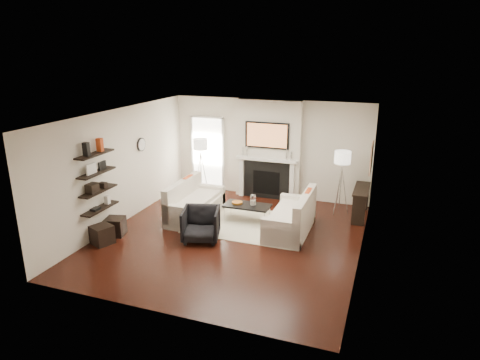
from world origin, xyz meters
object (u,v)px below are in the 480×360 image
(loveseat_left_base, at_px, (196,210))
(lamp_right_shade, at_px, (343,157))
(armchair, at_px, (201,223))
(ottoman_near, at_px, (115,226))
(loveseat_right_base, at_px, (290,223))
(coffee_table, at_px, (247,206))
(lamp_left_shade, at_px, (200,144))

(loveseat_left_base, height_order, lamp_right_shade, lamp_right_shade)
(armchair, xyz_separation_m, ottoman_near, (-1.91, -0.42, -0.20))
(loveseat_left_base, height_order, loveseat_right_base, same)
(lamp_right_shade, bearing_deg, ottoman_near, -145.96)
(loveseat_left_base, bearing_deg, lamp_right_shade, 25.18)
(coffee_table, height_order, lamp_right_shade, lamp_right_shade)
(loveseat_right_base, xyz_separation_m, lamp_right_shade, (0.90, 1.57, 1.24))
(lamp_left_shade, relative_size, ottoman_near, 1.00)
(coffee_table, relative_size, ottoman_near, 2.75)
(lamp_left_shade, bearing_deg, loveseat_left_base, -69.73)
(coffee_table, height_order, lamp_left_shade, lamp_left_shade)
(coffee_table, bearing_deg, loveseat_right_base, -13.13)
(lamp_left_shade, distance_m, ottoman_near, 3.52)
(lamp_left_shade, bearing_deg, lamp_right_shade, -2.67)
(loveseat_right_base, distance_m, armchair, 2.02)
(armchair, height_order, lamp_right_shade, lamp_right_shade)
(loveseat_left_base, height_order, ottoman_near, loveseat_left_base)
(lamp_left_shade, height_order, ottoman_near, lamp_left_shade)
(loveseat_right_base, distance_m, coffee_table, 1.16)
(loveseat_right_base, xyz_separation_m, coffee_table, (-1.11, 0.26, 0.19))
(armchair, distance_m, ottoman_near, 1.96)
(lamp_right_shade, bearing_deg, armchair, -134.74)
(loveseat_right_base, distance_m, ottoman_near, 3.91)
(lamp_left_shade, relative_size, lamp_right_shade, 1.00)
(lamp_left_shade, bearing_deg, armchair, -65.43)
(lamp_left_shade, height_order, lamp_right_shade, same)
(coffee_table, distance_m, lamp_right_shade, 2.62)
(coffee_table, xyz_separation_m, lamp_right_shade, (2.01, 1.31, 1.05))
(lamp_left_shade, xyz_separation_m, ottoman_near, (-0.62, -3.24, -1.25))
(loveseat_left_base, bearing_deg, ottoman_near, -129.57)
(loveseat_left_base, xyz_separation_m, lamp_left_shade, (-0.63, 1.72, 1.24))
(armchair, relative_size, ottoman_near, 1.98)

